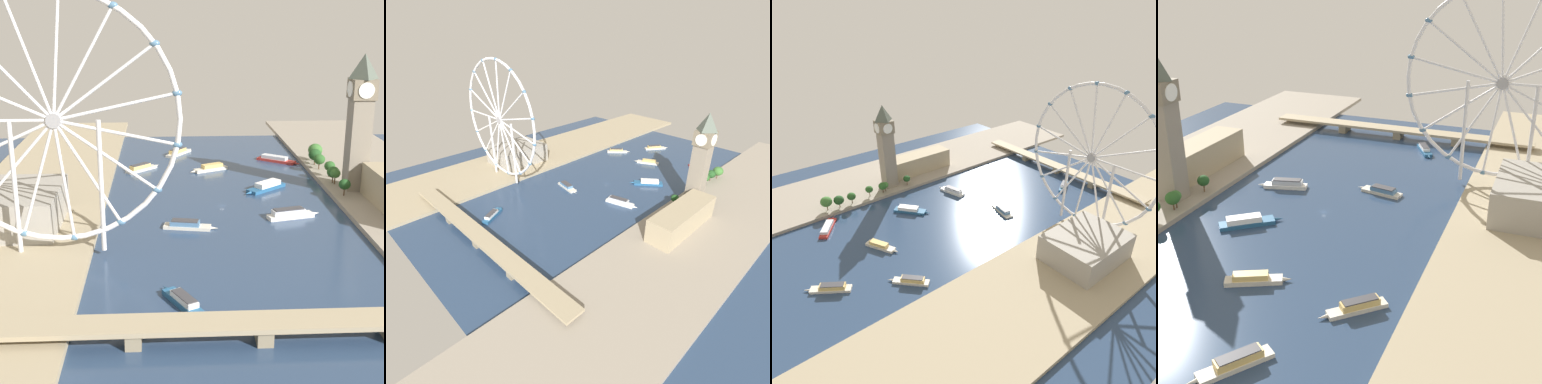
# 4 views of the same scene
# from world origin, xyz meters

# --- Properties ---
(ground_plane) EXTENTS (405.21, 405.21, 0.00)m
(ground_plane) POSITION_xyz_m (0.00, 0.00, 0.00)
(ground_plane) COLOR navy
(riverbank_left) EXTENTS (90.00, 520.00, 3.00)m
(riverbank_left) POSITION_xyz_m (-117.60, 0.00, 1.50)
(riverbank_left) COLOR gray
(riverbank_left) RESTS_ON ground_plane
(riverbank_right) EXTENTS (90.00, 520.00, 3.00)m
(riverbank_right) POSITION_xyz_m (117.60, 0.00, 1.50)
(riverbank_right) COLOR tan
(riverbank_right) RESTS_ON ground_plane
(clock_tower) EXTENTS (16.42, 16.42, 88.25)m
(clock_tower) POSITION_xyz_m (-90.46, -21.05, 49.02)
(clock_tower) COLOR gray
(clock_tower) RESTS_ON riverbank_left
(parliament_block) EXTENTS (22.00, 74.77, 20.43)m
(parliament_block) POSITION_xyz_m (-102.91, 24.34, 13.22)
(parliament_block) COLOR tan
(parliament_block) RESTS_ON riverbank_left
(tree_row_embankment) EXTENTS (13.42, 96.54, 13.89)m
(tree_row_embankment) POSITION_xyz_m (-80.63, -63.91, 11.08)
(tree_row_embankment) COLOR #513823
(tree_row_embankment) RESTS_ON riverbank_left
(ferris_wheel) EXTENTS (121.54, 3.20, 125.93)m
(ferris_wheel) POSITION_xyz_m (87.16, 73.15, 68.11)
(ferris_wheel) COLOR silver
(ferris_wheel) RESTS_ON riverbank_right
(riverside_hall) EXTENTS (47.15, 59.41, 21.05)m
(riverside_hall) POSITION_xyz_m (117.01, 36.20, 13.52)
(riverside_hall) COLOR gray
(riverside_hall) RESTS_ON riverbank_right
(river_bridge) EXTENTS (217.21, 14.70, 8.00)m
(river_bridge) POSITION_xyz_m (-0.00, 153.60, 6.27)
(river_bridge) COLOR tan
(river_bridge) RESTS_ON ground_plane
(tour_boat_0) EXTENTS (31.44, 26.94, 5.53)m
(tour_boat_0) POSITION_xyz_m (-33.44, -31.40, 2.29)
(tour_boat_0) COLOR #235684
(tour_boat_0) RESTS_ON ground_plane
(tour_boat_1) EXTENTS (32.47, 25.44, 4.75)m
(tour_boat_1) POSITION_xyz_m (-54.04, -104.74, 2.00)
(tour_boat_1) COLOR #B22D28
(tour_boat_1) RESTS_ON ground_plane
(tour_boat_2) EXTENTS (17.87, 28.58, 5.07)m
(tour_boat_2) POSITION_xyz_m (29.32, 126.03, 2.06)
(tour_boat_2) COLOR #235684
(tour_boat_2) RESTS_ON ground_plane
(tour_boat_3) EXTENTS (29.94, 17.54, 5.15)m
(tour_boat_3) POSITION_xyz_m (0.60, -80.83, 2.11)
(tour_boat_3) COLOR beige
(tour_boat_3) RESTS_ON ground_plane
(tour_boat_4) EXTENTS (25.50, 24.49, 5.44)m
(tour_boat_4) POSITION_xyz_m (52.87, -83.41, 2.24)
(tour_boat_4) COLOR beige
(tour_boat_4) RESTS_ON ground_plane
(tour_boat_5) EXTENTS (31.23, 12.16, 4.88)m
(tour_boat_5) POSITION_xyz_m (23.69, 38.14, 2.00)
(tour_boat_5) COLOR beige
(tour_boat_5) RESTS_ON ground_plane
(tour_boat_6) EXTENTS (33.00, 13.65, 6.05)m
(tour_boat_6) POSITION_xyz_m (-38.02, 24.43, 2.55)
(tour_boat_6) COLOR white
(tour_boat_6) RESTS_ON ground_plane
(tour_boat_7) EXTENTS (23.23, 30.16, 5.45)m
(tour_boat_7) POSITION_xyz_m (23.35, -131.94, 2.23)
(tour_boat_7) COLOR beige
(tour_boat_7) RESTS_ON ground_plane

